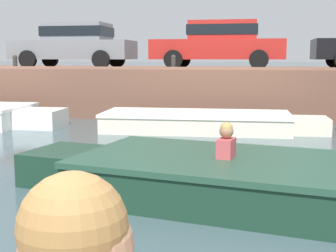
{
  "coord_description": "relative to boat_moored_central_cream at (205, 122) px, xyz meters",
  "views": [
    {
      "loc": [
        1.03,
        -1.32,
        1.91
      ],
      "look_at": [
        -0.02,
        4.39,
        1.06
      ],
      "focal_mm": 50.0,
      "sensor_mm": 36.0,
      "label": 1
    }
  ],
  "objects": [
    {
      "name": "mooring_bollard_west",
      "position": [
        -6.4,
        2.06,
        1.54
      ],
      "size": [
        0.15,
        0.15,
        0.44
      ],
      "color": "#2D2B28",
      "rests_on": "far_quay_wall"
    },
    {
      "name": "mooring_bollard_mid",
      "position": [
        -1.2,
        2.06,
        1.54
      ],
      "size": [
        0.15,
        0.15,
        0.44
      ],
      "color": "#2D2B28",
      "rests_on": "far_quay_wall"
    },
    {
      "name": "car_leftmost_grey",
      "position": [
        -4.98,
        3.69,
        2.15
      ],
      "size": [
        4.2,
        1.95,
        1.54
      ],
      "color": "slate",
      "rests_on": "far_quay_wall"
    },
    {
      "name": "boat_moored_central_cream",
      "position": [
        0.0,
        0.0,
        0.0
      ],
      "size": [
        5.81,
        2.06,
        0.49
      ],
      "color": "silver",
      "rests_on": "ground"
    },
    {
      "name": "far_quay_wall",
      "position": [
        0.21,
        4.81,
        0.53
      ],
      "size": [
        60.0,
        6.0,
        1.55
      ],
      "primitive_type": "cube",
      "color": "brown",
      "rests_on": "ground"
    },
    {
      "name": "ground_plane",
      "position": [
        0.21,
        -4.46,
        -0.25
      ],
      "size": [
        400.0,
        400.0,
        0.0
      ],
      "primitive_type": "plane",
      "color": "#3D5156"
    },
    {
      "name": "car_left_inner_red",
      "position": [
        0.08,
        3.69,
        2.15
      ],
      "size": [
        4.34,
        2.01,
        1.54
      ],
      "color": "#B2231E",
      "rests_on": "far_quay_wall"
    },
    {
      "name": "far_wall_coping",
      "position": [
        0.21,
        1.93,
        1.34
      ],
      "size": [
        60.0,
        0.24,
        0.08
      ],
      "primitive_type": "cube",
      "color": "brown",
      "rests_on": "far_quay_wall"
    },
    {
      "name": "motorboat_passing",
      "position": [
        1.44,
        -5.94,
        0.04
      ],
      "size": [
        6.9,
        3.27,
        1.06
      ],
      "color": "#193828",
      "rests_on": "ground"
    }
  ]
}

